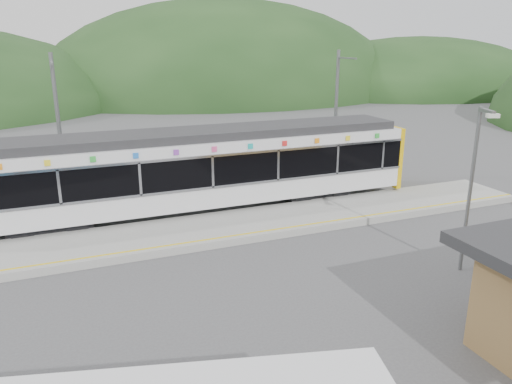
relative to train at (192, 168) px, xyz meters
name	(u,v)px	position (x,y,z in m)	size (l,w,h in m)	color
ground	(285,258)	(1.74, -6.00, -2.06)	(120.00, 120.00, 0.00)	#4C4C4F
hills	(352,197)	(7.93, -0.71, -2.06)	(146.00, 149.00, 26.00)	#1E3D19
platform	(252,224)	(1.74, -2.70, -1.91)	(26.00, 3.20, 0.30)	#9E9E99
yellow_line	(264,231)	(1.74, -4.00, -1.76)	(26.00, 0.10, 0.01)	yellow
train	(192,168)	(0.00, 0.00, 0.00)	(20.44, 3.01, 3.74)	black
catenary_mast_west	(59,131)	(-5.26, 2.56, 1.58)	(0.18, 1.80, 7.00)	slate
catenary_mast_east	(336,114)	(8.74, 2.56, 1.58)	(0.18, 1.80, 7.00)	slate
lamp_post	(475,177)	(6.86, -9.20, 1.25)	(0.45, 1.04, 5.54)	slate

